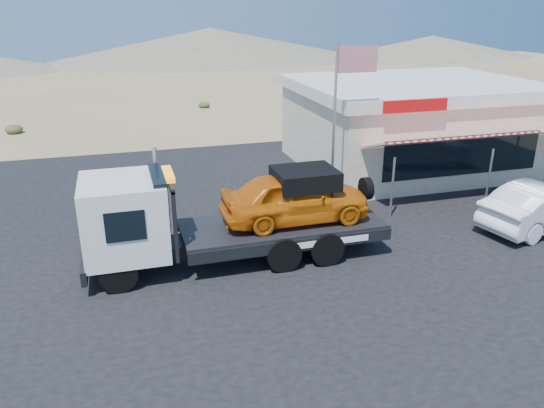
# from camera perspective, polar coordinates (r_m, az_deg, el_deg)

# --- Properties ---
(ground) EXTENTS (120.00, 120.00, 0.00)m
(ground) POSITION_cam_1_polar(r_m,az_deg,el_deg) (14.55, -4.23, -8.90)
(ground) COLOR #8D7650
(ground) RESTS_ON ground
(asphalt_lot) EXTENTS (32.00, 24.00, 0.02)m
(asphalt_lot) POSITION_cam_1_polar(r_m,az_deg,el_deg) (17.58, 0.02, -3.31)
(asphalt_lot) COLOR black
(asphalt_lot) RESTS_ON ground
(tow_truck) EXTENTS (8.65, 2.57, 2.89)m
(tow_truck) POSITION_cam_1_polar(r_m,az_deg,el_deg) (15.36, -4.61, -0.79)
(tow_truck) COLOR black
(tow_truck) RESTS_ON asphalt_lot
(white_sedan) EXTENTS (5.02, 2.65, 1.57)m
(white_sedan) POSITION_cam_1_polar(r_m,az_deg,el_deg) (20.00, 27.22, -0.21)
(white_sedan) COLOR silver
(white_sedan) RESTS_ON asphalt_lot
(jerky_store) EXTENTS (10.40, 9.97, 3.90)m
(jerky_store) POSITION_cam_1_polar(r_m,az_deg,el_deg) (25.57, 14.80, 8.40)
(jerky_store) COLOR #C8B597
(jerky_store) RESTS_ON asphalt_lot
(flagpole) EXTENTS (1.55, 0.10, 6.00)m
(flagpole) POSITION_cam_1_polar(r_m,az_deg,el_deg) (18.79, 7.44, 10.12)
(flagpole) COLOR #99999E
(flagpole) RESTS_ON asphalt_lot
(distant_hills) EXTENTS (126.00, 48.00, 4.20)m
(distant_hills) POSITION_cam_1_polar(r_m,az_deg,el_deg) (68.11, -23.32, 14.76)
(distant_hills) COLOR #726B59
(distant_hills) RESTS_ON ground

